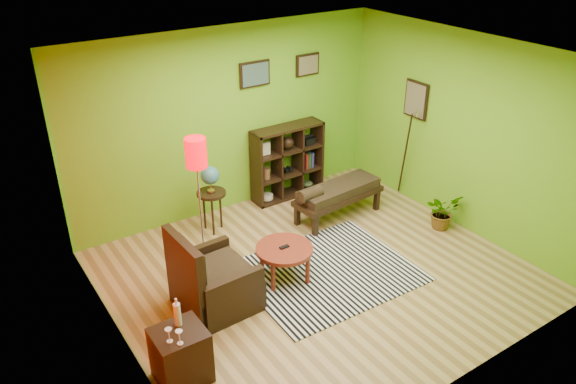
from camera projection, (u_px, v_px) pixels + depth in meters
ground at (317, 273)px, 7.28m from camera, size 5.00×5.00×0.00m
room_shell at (314, 146)px, 6.42m from camera, size 5.04×4.54×2.82m
zebra_rug at (327, 272)px, 7.30m from camera, size 2.20×1.82×0.01m
coffee_table at (284, 252)px, 7.03m from camera, size 0.72×0.72×0.46m
armchair at (212, 284)px, 6.55m from camera, size 0.90×0.90×1.05m
side_cabinet at (181, 355)px, 5.54m from camera, size 0.50×0.46×0.91m
floor_lamp at (197, 165)px, 6.76m from camera, size 0.27×0.27×1.81m
globe_table at (211, 183)px, 7.89m from camera, size 0.42×0.42×1.02m
cube_shelf at (288, 162)px, 8.95m from camera, size 1.20×0.35×1.20m
bench at (337, 193)px, 8.37m from camera, size 1.47×0.62×0.66m
potted_plant at (442, 215)px, 8.22m from camera, size 0.49×0.54×0.42m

